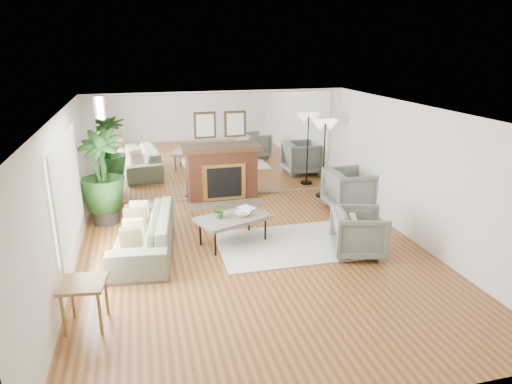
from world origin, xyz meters
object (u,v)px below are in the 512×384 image
object	(u,v)px
coffee_table	(233,219)
floor_lamp	(325,131)
armchair_front	(359,233)
potted_ficus	(102,174)
side_table	(84,289)
armchair_back	(350,190)
fireplace	(223,173)
sofa	(143,233)

from	to	relation	value
coffee_table	floor_lamp	world-z (taller)	floor_lamp
armchair_front	potted_ficus	xyz separation A→B (m)	(-4.34, 2.68, 0.62)
floor_lamp	side_table	bearing A→B (deg)	-140.01
armchair_back	floor_lamp	distance (m)	1.52
coffee_table	floor_lamp	bearing A→B (deg)	38.95
fireplace	floor_lamp	size ratio (longest dim) A/B	1.11
fireplace	coffee_table	distance (m)	2.51
fireplace	sofa	distance (m)	3.10
sofa	floor_lamp	xyz separation A→B (m)	(4.24, 2.10, 1.22)
armchair_back	potted_ficus	distance (m)	5.26
side_table	floor_lamp	world-z (taller)	floor_lamp
sofa	side_table	world-z (taller)	sofa
armchair_back	armchair_front	xyz separation A→B (m)	(-0.86, -2.15, -0.05)
armchair_back	floor_lamp	xyz separation A→B (m)	(-0.23, 0.99, 1.12)
armchair_front	side_table	size ratio (longest dim) A/B	1.41
side_table	potted_ficus	distance (m)	3.77
fireplace	sofa	size ratio (longest dim) A/B	0.84
armchair_back	potted_ficus	size ratio (longest dim) A/B	0.52
floor_lamp	fireplace	bearing A→B (deg)	171.51
armchair_back	side_table	world-z (taller)	armchair_back
side_table	sofa	bearing A→B (deg)	69.75
armchair_front	floor_lamp	distance (m)	3.41
fireplace	armchair_back	world-z (taller)	fireplace
armchair_front	fireplace	bearing A→B (deg)	41.62
coffee_table	sofa	size ratio (longest dim) A/B	0.60
sofa	armchair_back	size ratio (longest dim) A/B	2.45
armchair_back	armchair_front	world-z (taller)	armchair_back
coffee_table	side_table	distance (m)	3.15
armchair_front	side_table	distance (m)	4.51
sofa	armchair_back	xyz separation A→B (m)	(4.47, 1.11, 0.10)
sofa	armchair_front	xyz separation A→B (m)	(3.61, -1.04, 0.05)
side_table	floor_lamp	size ratio (longest dim) A/B	0.34
sofa	armchair_front	bearing A→B (deg)	80.67
armchair_back	floor_lamp	bearing A→B (deg)	13.37
armchair_back	potted_ficus	world-z (taller)	potted_ficus
fireplace	potted_ficus	world-z (taller)	fireplace
sofa	side_table	bearing A→B (deg)	-13.48
coffee_table	sofa	bearing A→B (deg)	178.87
side_table	armchair_front	bearing A→B (deg)	13.60
armchair_back	floor_lamp	world-z (taller)	floor_lamp
armchair_back	side_table	xyz separation A→B (m)	(-5.25, -3.21, 0.07)
armchair_front	potted_ficus	distance (m)	5.13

